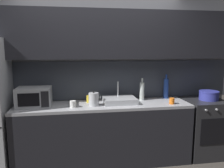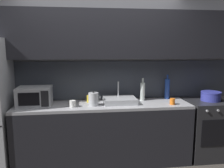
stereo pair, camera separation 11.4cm
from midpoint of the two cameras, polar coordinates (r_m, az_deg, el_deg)
name	(u,v)px [view 2 (the right image)]	position (r m, az deg, el deg)	size (l,w,h in m)	color
back_wall	(101,58)	(3.57, -1.72, 6.40)	(4.27, 0.44, 2.50)	slate
counter_run	(104,133)	(3.51, -1.16, -12.09)	(2.53, 0.60, 0.90)	black
oven_range	(205,129)	(4.00, 22.80, -10.12)	(0.60, 0.62, 0.90)	#232326
microwave	(35,96)	(3.40, -17.67, -2.95)	(0.46, 0.35, 0.27)	#A8AAAF
sink_basin	(120,100)	(3.42, 2.85, -4.03)	(0.48, 0.38, 0.30)	#ADAFB5
kettle	(94,99)	(3.26, -3.58, -3.75)	(0.18, 0.14, 0.21)	#B7BABF
wine_bottle_blue	(167,89)	(3.79, 14.31, -1.09)	(0.08, 0.08, 0.39)	#234299
wine_bottle_clear	(143,91)	(3.60, 8.48, -1.77)	(0.07, 0.07, 0.35)	silver
mug_white	(73,104)	(3.23, -8.72, -4.84)	(0.08, 0.08, 0.09)	silver
mug_yellow	(90,99)	(3.48, -4.59, -3.65)	(0.09, 0.09, 0.10)	gold
mug_orange	(172,102)	(3.45, 15.62, -4.19)	(0.07, 0.07, 0.09)	orange
cooking_pot	(211,96)	(3.89, 24.01, -2.76)	(0.30, 0.30, 0.14)	#333899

